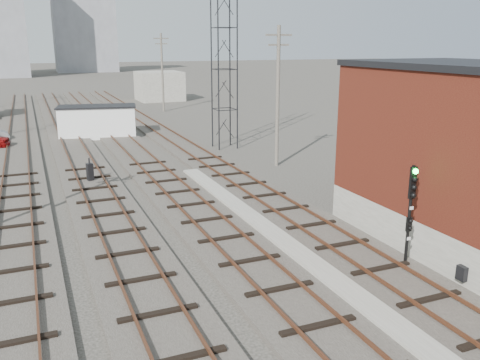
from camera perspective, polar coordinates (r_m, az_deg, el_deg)
ground at (r=62.57m, az=-14.83°, el=7.39°), size 320.00×320.00×0.00m
track_right at (r=42.66m, az=-7.42°, el=4.47°), size 3.20×90.00×0.39m
track_mid_right at (r=41.82m, az=-12.72°, el=4.01°), size 3.20×90.00×0.39m
track_mid_left at (r=41.34m, az=-18.18°, el=3.49°), size 3.20×90.00×0.39m
track_left at (r=41.25m, az=-23.71°, el=2.94°), size 3.20×90.00×0.39m
platform_curb at (r=19.51m, az=6.79°, el=-8.54°), size 0.90×28.00×0.26m
lattice_tower at (r=39.06m, az=-1.80°, el=14.53°), size 1.60×1.60×15.00m
utility_pole_right_a at (r=33.20m, az=4.26°, el=9.70°), size 1.80×0.24×9.00m
utility_pole_right_b at (r=61.41m, az=-8.73°, el=12.08°), size 1.80×0.24×9.00m
apartment_right at (r=152.46m, az=-17.15°, el=16.45°), size 16.00×12.00×26.00m
shed_right at (r=73.82m, az=-9.05°, el=10.38°), size 6.00×6.00×4.00m
signal_mast at (r=18.96m, az=18.59°, el=-3.18°), size 0.40×0.41×3.84m
switch_stand at (r=30.64m, az=-16.49°, el=0.82°), size 0.41×0.41×1.43m
site_trailer at (r=45.58m, az=-15.69°, el=6.35°), size 6.93×3.99×2.75m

